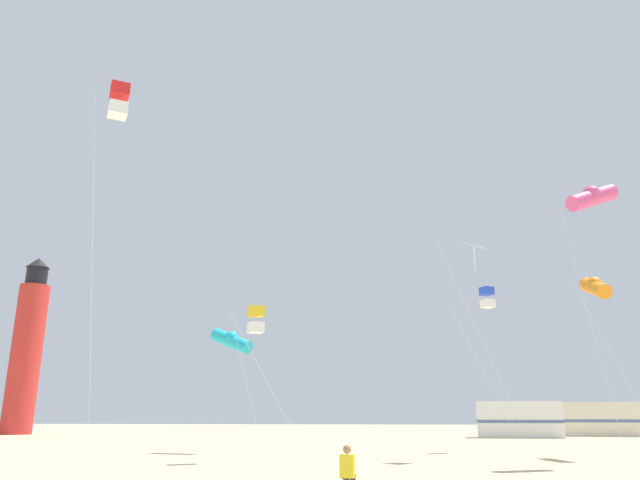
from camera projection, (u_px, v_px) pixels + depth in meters
kite_flyer_standing at (348, 469)px, 14.11m from camera, size 0.38×0.54×1.16m
kite_box_gold at (256, 320)px, 25.47m from camera, size 3.03×2.85×6.31m
kite_tube_rainbow at (592, 197)px, 25.27m from camera, size 2.55×2.12×11.42m
kite_tube_orange at (595, 287)px, 28.37m from camera, size 3.07×2.79×8.37m
kite_box_scarlet at (119, 102)px, 19.83m from camera, size 1.13×0.98×12.48m
kite_box_blue at (487, 298)px, 32.69m from camera, size 3.15×2.79×8.58m
kite_tube_cyan at (232, 340)px, 31.34m from camera, size 3.00×2.58×6.28m
kite_diamond_white at (474, 253)px, 27.46m from camera, size 3.49×2.57×9.60m
lighthouse_distant at (27, 349)px, 57.04m from camera, size 2.80×2.80×16.80m
rv_van_white at (519, 420)px, 47.68m from camera, size 6.60×2.84×2.80m
rv_van_cream at (601, 419)px, 50.84m from camera, size 6.62×2.89×2.80m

